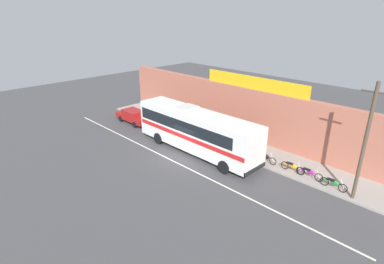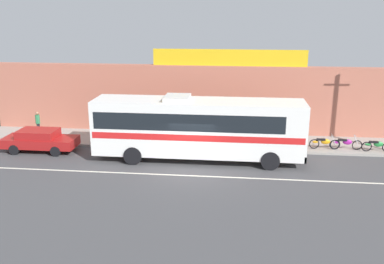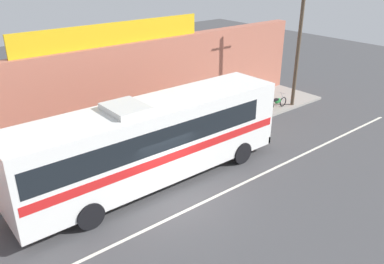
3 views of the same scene
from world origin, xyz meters
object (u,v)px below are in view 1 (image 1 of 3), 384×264
motorcycle_black (292,167)px  motorcycle_purple (266,157)px  pedestrian_by_curb (253,137)px  pedestrian_near_shop (148,104)px  utility_pole (365,142)px  motorcycle_green (309,173)px  pedestrian_far_right (187,116)px  parked_car (134,116)px  motorcycle_red (333,183)px  intercity_bus (196,129)px

motorcycle_black → motorcycle_purple: (-2.22, -0.08, 0.00)m
motorcycle_black → pedestrian_by_curb: pedestrian_by_curb is taller
pedestrian_near_shop → utility_pole: bearing=-3.7°
motorcycle_green → pedestrian_by_curb: 6.14m
pedestrian_by_curb → pedestrian_far_right: bearing=-178.7°
parked_car → pedestrian_by_curb: size_ratio=2.66×
motorcycle_red → motorcycle_purple: size_ratio=0.98×
intercity_bus → pedestrian_by_curb: (3.07, 3.94, -0.94)m
motorcycle_red → pedestrian_near_shop: 22.17m
motorcycle_red → pedestrian_far_right: bearing=174.3°
parked_car → pedestrian_far_right: 5.89m
motorcycle_green → pedestrian_near_shop: size_ratio=1.20×
utility_pole → pedestrian_by_curb: 9.70m
motorcycle_purple → pedestrian_far_right: 10.48m
parked_car → motorcycle_red: bearing=4.8°
utility_pole → pedestrian_near_shop: (-23.48, 1.54, -2.96)m
parked_car → motorcycle_purple: size_ratio=2.40×
motorcycle_green → pedestrian_far_right: 13.98m
parked_car → motorcycle_green: size_ratio=2.32×
parked_car → utility_pole: 22.21m
pedestrian_far_right → pedestrian_by_curb: bearing=1.3°
parked_car → intercity_bus: bearing=-2.8°
parked_car → motorcycle_green: bearing=5.9°
utility_pole → pedestrian_far_right: (-17.03, 1.74, -2.88)m
utility_pole → pedestrian_by_curb: utility_pole is taller
parked_car → motorcycle_purple: 15.36m
parked_car → motorcycle_black: size_ratio=2.43×
motorcycle_red → parked_car: bearing=-175.2°
motorcycle_black → pedestrian_near_shop: pedestrian_near_shop is taller
intercity_bus → pedestrian_near_shop: intercity_bus is taller
intercity_bus → motorcycle_black: (7.68, 2.38, -1.50)m
motorcycle_green → motorcycle_black: (-1.32, -0.04, 0.00)m
motorcycle_green → pedestrian_far_right: pedestrian_far_right is taller
motorcycle_black → pedestrian_near_shop: (-19.03, 1.17, 0.51)m
intercity_bus → parked_car: intercity_bus is taller
motorcycle_black → motorcycle_purple: 2.22m
motorcycle_purple → pedestrian_near_shop: size_ratio=1.16×
utility_pole → motorcycle_black: bearing=175.3°
utility_pole → motorcycle_purple: 7.52m
intercity_bus → pedestrian_near_shop: size_ratio=7.43×
motorcycle_purple → pedestrian_far_right: bearing=172.0°
motorcycle_green → pedestrian_by_curb: (-5.93, 1.51, 0.56)m
motorcycle_red → motorcycle_black: same height
parked_car → pedestrian_far_right: size_ratio=2.59×
utility_pole → motorcycle_red: bearing=172.2°
motorcycle_green → motorcycle_black: same height
parked_car → motorcycle_black: 17.57m
utility_pole → motorcycle_red: size_ratio=4.09×
parked_car → pedestrian_near_shop: 3.47m
intercity_bus → parked_car: bearing=177.2°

